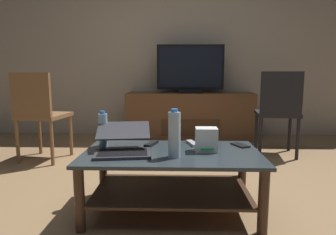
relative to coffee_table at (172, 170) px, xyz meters
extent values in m
plane|color=olive|center=(-0.06, 0.17, -0.28)|extent=(7.68, 7.68, 0.00)
cube|color=#B2A38C|center=(-0.06, 2.59, 1.12)|extent=(6.40, 0.12, 2.80)
cube|color=#2D383D|center=(0.00, 0.00, 0.12)|extent=(1.14, 0.65, 0.02)
cube|color=#472D1E|center=(0.00, 0.00, -0.14)|extent=(1.00, 0.57, 0.02)
cylinder|color=#472D1E|center=(-0.52, -0.28, -0.09)|extent=(0.06, 0.06, 0.38)
cylinder|color=#472D1E|center=(0.52, -0.28, -0.09)|extent=(0.06, 0.06, 0.38)
cylinder|color=#472D1E|center=(-0.52, 0.28, -0.09)|extent=(0.06, 0.06, 0.38)
cylinder|color=#472D1E|center=(0.52, 0.28, -0.09)|extent=(0.06, 0.06, 0.38)
cube|color=brown|center=(0.21, 2.27, 0.04)|extent=(1.73, 0.46, 0.64)
cube|color=#432A18|center=(0.21, 2.03, -0.09)|extent=(0.78, 0.01, 0.22)
cube|color=black|center=(0.21, 2.25, 0.39)|extent=(0.32, 0.20, 0.05)
cube|color=black|center=(0.21, 2.25, 0.71)|extent=(0.91, 0.04, 0.60)
cube|color=black|center=(0.21, 2.22, 0.71)|extent=(0.85, 0.01, 0.54)
cube|color=black|center=(1.14, 1.45, 0.18)|extent=(0.50, 0.50, 0.04)
cube|color=black|center=(1.12, 1.25, 0.42)|extent=(0.42, 0.10, 0.47)
cylinder|color=black|center=(1.36, 1.61, -0.06)|extent=(0.04, 0.04, 0.44)
cylinder|color=black|center=(0.98, 1.67, -0.06)|extent=(0.04, 0.04, 0.44)
cylinder|color=black|center=(1.31, 1.23, -0.06)|extent=(0.04, 0.04, 0.44)
cylinder|color=black|center=(0.93, 1.29, -0.06)|extent=(0.04, 0.04, 0.44)
cube|color=brown|center=(-1.36, 1.18, 0.19)|extent=(0.50, 0.50, 0.04)
cube|color=brown|center=(-1.39, 0.98, 0.41)|extent=(0.42, 0.10, 0.45)
cylinder|color=brown|center=(-1.14, 1.34, -0.06)|extent=(0.04, 0.04, 0.45)
cylinder|color=brown|center=(-1.52, 1.39, -0.06)|extent=(0.04, 0.04, 0.45)
cylinder|color=brown|center=(-1.20, 0.96, -0.06)|extent=(0.04, 0.04, 0.45)
cylinder|color=brown|center=(-1.58, 1.02, -0.06)|extent=(0.04, 0.04, 0.45)
cube|color=#333338|center=(-0.30, -0.09, 0.14)|extent=(0.37, 0.27, 0.02)
cube|color=black|center=(-0.30, -0.09, 0.15)|extent=(0.32, 0.22, 0.00)
cube|color=#333338|center=(-0.32, 0.06, 0.25)|extent=(0.37, 0.27, 0.08)
cube|color=#3F8CD8|center=(-0.32, 0.06, 0.25)|extent=(0.33, 0.23, 0.07)
cube|color=white|center=(0.23, 0.02, 0.20)|extent=(0.14, 0.11, 0.15)
cube|color=#19D84C|center=(0.23, -0.03, 0.15)|extent=(0.08, 0.00, 0.01)
cylinder|color=silver|center=(0.02, -0.12, 0.26)|extent=(0.08, 0.08, 0.28)
cylinder|color=blue|center=(0.02, -0.12, 0.41)|extent=(0.04, 0.04, 0.02)
cylinder|color=#99C6E5|center=(-0.48, 0.14, 0.24)|extent=(0.06, 0.06, 0.23)
cylinder|color=blue|center=(-0.48, 0.14, 0.36)|extent=(0.03, 0.03, 0.02)
cube|color=black|center=(0.48, 0.18, 0.13)|extent=(0.12, 0.16, 0.01)
cube|color=black|center=(-0.15, 0.18, 0.14)|extent=(0.09, 0.17, 0.02)
cube|color=#99999E|center=(0.14, 0.20, 0.14)|extent=(0.09, 0.17, 0.02)
camera|label=1|loc=(0.03, -1.89, 0.63)|focal=32.04mm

